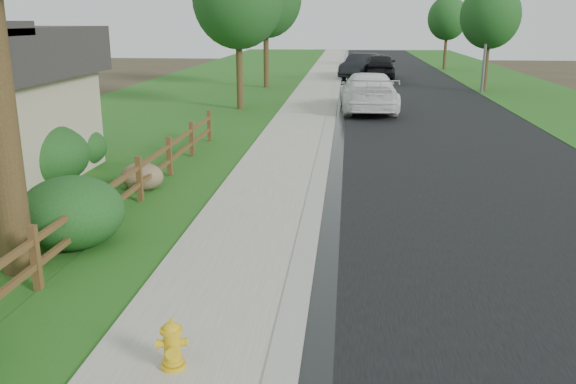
# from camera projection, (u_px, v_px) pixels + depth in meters

# --- Properties ---
(road) EXTENTS (8.00, 90.00, 0.02)m
(road) POSITION_uv_depth(u_px,v_px,m) (402.00, 84.00, 39.50)
(road) COLOR black
(road) RESTS_ON ground
(curb) EXTENTS (0.40, 90.00, 0.12)m
(curb) POSITION_uv_depth(u_px,v_px,m) (338.00, 83.00, 39.88)
(curb) COLOR gray
(curb) RESTS_ON ground
(wet_gutter) EXTENTS (0.50, 90.00, 0.00)m
(wet_gutter) POSITION_uv_depth(u_px,v_px,m) (343.00, 83.00, 39.86)
(wet_gutter) COLOR black
(wet_gutter) RESTS_ON road
(sidewalk) EXTENTS (2.20, 90.00, 0.10)m
(sidewalk) POSITION_uv_depth(u_px,v_px,m) (318.00, 83.00, 40.01)
(sidewalk) COLOR gray
(sidewalk) RESTS_ON ground
(grass_strip) EXTENTS (1.60, 90.00, 0.06)m
(grass_strip) POSITION_uv_depth(u_px,v_px,m) (289.00, 83.00, 40.19)
(grass_strip) COLOR #255217
(grass_strip) RESTS_ON ground
(lawn_near) EXTENTS (9.00, 90.00, 0.04)m
(lawn_near) POSITION_uv_depth(u_px,v_px,m) (212.00, 82.00, 40.68)
(lawn_near) COLOR #255217
(lawn_near) RESTS_ON ground
(verge_far) EXTENTS (6.00, 90.00, 0.04)m
(verge_far) POSITION_uv_depth(u_px,v_px,m) (512.00, 85.00, 38.85)
(verge_far) COLOR #255217
(verge_far) RESTS_ON ground
(ranch_fence) EXTENTS (0.12, 16.92, 1.10)m
(ranch_fence) POSITION_uv_depth(u_px,v_px,m) (120.00, 191.00, 12.73)
(ranch_fence) COLOR #4C2B19
(ranch_fence) RESTS_ON ground
(fire_hydrant) EXTENTS (0.42, 0.34, 0.64)m
(fire_hydrant) POSITION_uv_depth(u_px,v_px,m) (172.00, 345.00, 7.16)
(fire_hydrant) COLOR gold
(fire_hydrant) RESTS_ON sidewalk
(white_suv) EXTENTS (2.74, 6.16, 1.76)m
(white_suv) POSITION_uv_depth(u_px,v_px,m) (368.00, 92.00, 27.64)
(white_suv) COLOR white
(white_suv) RESTS_ON road
(dark_car_mid) EXTENTS (2.38, 5.36, 1.79)m
(dark_car_mid) POSITION_uv_depth(u_px,v_px,m) (380.00, 65.00, 43.17)
(dark_car_mid) COLOR black
(dark_car_mid) RESTS_ON road
(dark_car_far) EXTENTS (3.32, 5.46, 1.70)m
(dark_car_far) POSITION_uv_depth(u_px,v_px,m) (362.00, 66.00, 43.22)
(dark_car_far) COLOR black
(dark_car_far) RESTS_ON road
(streetlight) EXTENTS (1.85, 0.23, 8.02)m
(streetlight) POSITION_uv_depth(u_px,v_px,m) (486.00, 10.00, 33.60)
(streetlight) COLOR slate
(streetlight) RESTS_ON ground
(boulder) EXTENTS (1.19, 0.97, 0.71)m
(boulder) POSITION_uv_depth(u_px,v_px,m) (142.00, 177.00, 14.96)
(boulder) COLOR brown
(boulder) RESTS_ON ground
(shrub_b) EXTENTS (2.32, 2.32, 1.34)m
(shrub_b) POSITION_uv_depth(u_px,v_px,m) (72.00, 213.00, 11.15)
(shrub_b) COLOR #174016
(shrub_b) RESTS_ON ground
(shrub_c) EXTENTS (1.78, 1.78, 1.14)m
(shrub_c) POSITION_uv_depth(u_px,v_px,m) (79.00, 147.00, 17.30)
(shrub_c) COLOR #174016
(shrub_c) RESTS_ON ground
(shrub_d) EXTENTS (3.03, 3.03, 1.61)m
(shrub_d) POSITION_uv_depth(u_px,v_px,m) (41.00, 156.00, 15.18)
(shrub_d) COLOR #174016
(shrub_d) RESTS_ON ground
(tree_mid_right) EXTENTS (3.37, 3.37, 6.11)m
(tree_mid_right) POSITION_uv_depth(u_px,v_px,m) (490.00, 16.00, 34.43)
(tree_mid_right) COLOR #392617
(tree_mid_right) RESTS_ON ground
(tree_far_right) EXTENTS (3.20, 3.20, 5.89)m
(tree_far_right) POSITION_uv_depth(u_px,v_px,m) (447.00, 18.00, 49.54)
(tree_far_right) COLOR #392617
(tree_far_right) RESTS_ON ground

